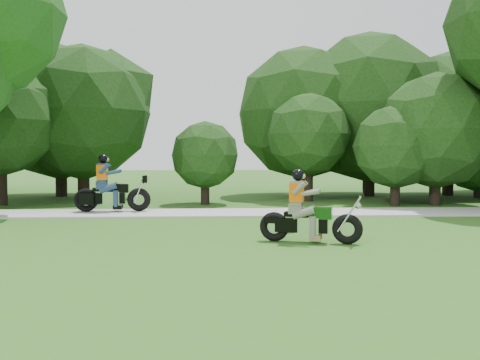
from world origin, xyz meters
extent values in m
plane|color=#34621C|center=(0.00, 0.00, 0.00)|extent=(100.00, 100.00, 0.00)
cube|color=#A1A19C|center=(0.00, 8.00, 0.03)|extent=(60.00, 2.20, 0.06)
cylinder|color=black|center=(2.31, 14.83, 0.90)|extent=(0.50, 0.50, 1.80)
sphere|color=black|center=(2.31, 14.83, 3.75)|extent=(6.01, 6.01, 6.01)
cylinder|color=black|center=(9.75, 13.48, 0.43)|extent=(0.38, 0.38, 0.87)
sphere|color=#255117|center=(9.75, 13.48, 2.02)|extent=(3.54, 3.54, 3.54)
cylinder|color=black|center=(6.52, 10.38, 0.69)|extent=(0.42, 0.42, 1.38)
sphere|color=black|center=(6.52, 10.38, 2.80)|extent=(4.35, 4.35, 4.35)
cylinder|color=black|center=(-8.58, 15.13, 0.90)|extent=(0.50, 0.50, 1.80)
sphere|color=black|center=(-8.58, 15.13, 3.77)|extent=(6.05, 6.05, 6.05)
cylinder|color=black|center=(2.09, 12.28, 0.81)|extent=(0.37, 0.37, 1.61)
sphere|color=black|center=(2.09, 12.28, 2.71)|extent=(3.39, 3.39, 3.39)
cylinder|color=black|center=(-7.21, 13.54, 0.90)|extent=(0.48, 0.48, 1.80)
sphere|color=black|center=(-7.21, 13.54, 3.65)|extent=(5.70, 5.70, 5.70)
cylinder|color=black|center=(-9.65, 11.13, 0.90)|extent=(0.41, 0.41, 1.80)
sphere|color=black|center=(-9.65, 11.13, 3.14)|extent=(4.12, 4.12, 4.12)
cylinder|color=black|center=(4.96, 10.26, 0.59)|extent=(0.36, 0.36, 1.18)
sphere|color=black|center=(4.96, 10.26, 2.20)|extent=(3.14, 3.14, 3.14)
cylinder|color=black|center=(5.31, 14.82, 0.90)|extent=(0.54, 0.54, 1.80)
sphere|color=black|center=(5.31, 14.82, 4.01)|extent=(6.81, 6.81, 6.81)
cylinder|color=black|center=(9.00, 14.82, 0.90)|extent=(0.49, 0.49, 1.80)
sphere|color=black|center=(9.00, 14.82, 3.68)|extent=(5.80, 5.80, 5.80)
cylinder|color=black|center=(-2.07, 11.14, 0.52)|extent=(0.33, 0.33, 1.04)
sphere|color=black|center=(-2.07, 11.14, 1.88)|extent=(2.58, 2.58, 2.58)
torus|color=black|center=(-0.40, 2.62, 0.33)|extent=(0.69, 0.37, 0.66)
torus|color=black|center=(1.13, 2.15, 0.33)|extent=(0.69, 0.37, 0.66)
cube|color=black|center=(0.18, 2.44, 0.38)|extent=(1.17, 0.56, 0.30)
cube|color=silver|center=(0.33, 2.40, 0.38)|extent=(0.53, 0.44, 0.38)
cube|color=black|center=(0.58, 2.32, 0.66)|extent=(0.55, 0.41, 0.25)
cube|color=black|center=(0.06, 2.48, 0.62)|extent=(0.56, 0.43, 0.09)
cylinder|color=silver|center=(1.16, 2.14, 0.66)|extent=(0.50, 0.19, 0.78)
cylinder|color=silver|center=(1.38, 2.07, 1.07)|extent=(0.21, 0.59, 0.03)
cube|color=#565E4C|center=(0.06, 2.48, 0.75)|extent=(0.38, 0.43, 0.23)
cube|color=#565E4C|center=(0.07, 2.47, 1.09)|extent=(0.35, 0.45, 0.53)
cube|color=#F25F04|center=(0.07, 2.47, 1.11)|extent=(0.39, 0.49, 0.41)
sphere|color=black|center=(0.10, 2.47, 1.49)|extent=(0.26, 0.26, 0.26)
torus|color=black|center=(-5.87, 8.24, 0.44)|extent=(0.77, 0.27, 0.76)
torus|color=black|center=(-4.19, 8.36, 0.44)|extent=(0.77, 0.27, 0.76)
cube|color=black|center=(-5.23, 8.29, 0.49)|extent=(1.23, 0.34, 0.35)
cube|color=silver|center=(-5.06, 8.30, 0.49)|extent=(0.54, 0.40, 0.43)
cube|color=black|center=(-4.79, 8.32, 0.82)|extent=(0.59, 0.36, 0.28)
cube|color=black|center=(-5.36, 8.28, 0.78)|extent=(0.59, 0.38, 0.11)
cylinder|color=silver|center=(-4.15, 8.36, 0.82)|extent=(0.43, 0.08, 0.97)
cylinder|color=silver|center=(-3.96, 8.37, 1.29)|extent=(0.09, 0.70, 0.04)
cube|color=black|center=(-5.80, 8.01, 0.49)|extent=(0.46, 0.16, 0.37)
cube|color=black|center=(-5.83, 8.49, 0.49)|extent=(0.46, 0.16, 0.37)
cube|color=#1B3048|center=(-5.36, 8.28, 0.93)|extent=(0.35, 0.43, 0.26)
cube|color=#1B3048|center=(-5.34, 8.28, 1.32)|extent=(0.31, 0.47, 0.61)
cube|color=#F25F04|center=(-5.34, 8.28, 1.34)|extent=(0.35, 0.52, 0.48)
sphere|color=black|center=(-5.31, 8.28, 1.78)|extent=(0.30, 0.30, 0.30)
camera|label=1|loc=(-1.75, -9.15, 1.99)|focal=40.00mm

